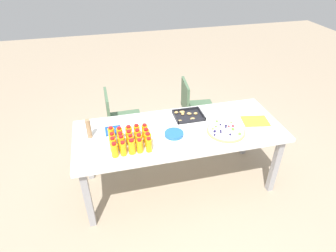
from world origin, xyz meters
TOP-DOWN VIEW (x-y plane):
  - ground_plane at (0.00, 0.00)m, footprint 12.00×12.00m
  - party_table at (0.00, 0.00)m, footprint 2.03×0.81m
  - chair_far_left at (-0.53, 0.72)m, footprint 0.41×0.41m
  - chair_far_right at (0.41, 0.78)m, footprint 0.44×0.44m
  - juice_bottle_0 at (-0.64, -0.25)m, footprint 0.06×0.06m
  - juice_bottle_1 at (-0.57, -0.25)m, footprint 0.05×0.05m
  - juice_bottle_2 at (-0.50, -0.24)m, footprint 0.06×0.06m
  - juice_bottle_3 at (-0.43, -0.25)m, footprint 0.06×0.06m
  - juice_bottle_4 at (-0.35, -0.25)m, footprint 0.05×0.05m
  - juice_bottle_5 at (-0.65, -0.17)m, footprint 0.06×0.06m
  - juice_bottle_6 at (-0.58, -0.18)m, footprint 0.06×0.06m
  - juice_bottle_7 at (-0.50, -0.18)m, footprint 0.05×0.05m
  - juice_bottle_8 at (-0.42, -0.18)m, footprint 0.06×0.06m
  - juice_bottle_9 at (-0.34, -0.18)m, footprint 0.06×0.06m
  - juice_bottle_10 at (-0.65, -0.10)m, footprint 0.06×0.06m
  - juice_bottle_11 at (-0.58, -0.10)m, footprint 0.06×0.06m
  - juice_bottle_12 at (-0.50, -0.10)m, footprint 0.06×0.06m
  - juice_bottle_13 at (-0.42, -0.10)m, footprint 0.06×0.06m
  - juice_bottle_14 at (-0.34, -0.10)m, footprint 0.06×0.06m
  - juice_bottle_15 at (-0.65, -0.02)m, footprint 0.06×0.06m
  - juice_bottle_16 at (-0.58, -0.03)m, footprint 0.06×0.06m
  - juice_bottle_17 at (-0.49, -0.03)m, footprint 0.06×0.06m
  - juice_bottle_18 at (-0.42, -0.02)m, footprint 0.06×0.06m
  - juice_bottle_19 at (-0.34, -0.03)m, footprint 0.06×0.06m
  - fruit_pizza at (0.42, -0.14)m, footprint 0.37×0.37m
  - snack_tray at (0.15, 0.21)m, footprint 0.30×0.24m
  - plate_stack at (-0.08, -0.08)m, footprint 0.18×0.18m
  - napkin_stack at (-0.63, 0.13)m, footprint 0.15×0.15m
  - cardboard_tube at (-0.85, 0.08)m, footprint 0.04×0.04m
  - paper_folder at (0.79, -0.04)m, footprint 0.29×0.24m

SIDE VIEW (x-z plane):
  - ground_plane at x=0.00m, z-range 0.00..0.00m
  - chair_far_left at x=-0.53m, z-range 0.09..0.92m
  - chair_far_right at x=0.41m, z-range 0.09..0.92m
  - party_table at x=0.00m, z-range 0.29..1.02m
  - paper_folder at x=0.79m, z-range 0.72..0.73m
  - napkin_stack at x=-0.63m, z-range 0.72..0.73m
  - snack_tray at x=0.15m, z-range 0.72..0.75m
  - fruit_pizza at x=0.42m, z-range 0.71..0.76m
  - plate_stack at x=-0.08m, z-range 0.72..0.75m
  - juice_bottle_11 at x=-0.58m, z-range 0.72..0.85m
  - juice_bottle_19 at x=-0.34m, z-range 0.72..0.85m
  - juice_bottle_14 at x=-0.34m, z-range 0.72..0.85m
  - juice_bottle_10 at x=-0.65m, z-range 0.72..0.85m
  - juice_bottle_3 at x=-0.43m, z-range 0.72..0.85m
  - juice_bottle_13 at x=-0.42m, z-range 0.72..0.85m
  - juice_bottle_12 at x=-0.50m, z-range 0.72..0.85m
  - juice_bottle_17 at x=-0.49m, z-range 0.72..0.86m
  - juice_bottle_1 at x=-0.57m, z-range 0.72..0.86m
  - juice_bottle_8 at x=-0.42m, z-range 0.72..0.86m
  - juice_bottle_9 at x=-0.34m, z-range 0.72..0.86m
  - juice_bottle_16 at x=-0.58m, z-range 0.72..0.86m
  - juice_bottle_5 at x=-0.65m, z-range 0.72..0.86m
  - juice_bottle_18 at x=-0.42m, z-range 0.72..0.86m
  - juice_bottle_0 at x=-0.64m, z-range 0.72..0.86m
  - juice_bottle_4 at x=-0.35m, z-range 0.72..0.86m
  - juice_bottle_7 at x=-0.50m, z-range 0.72..0.86m
  - juice_bottle_2 at x=-0.50m, z-range 0.72..0.86m
  - juice_bottle_15 at x=-0.65m, z-range 0.72..0.86m
  - juice_bottle_6 at x=-0.58m, z-range 0.72..0.86m
  - cardboard_tube at x=-0.85m, z-range 0.72..0.91m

